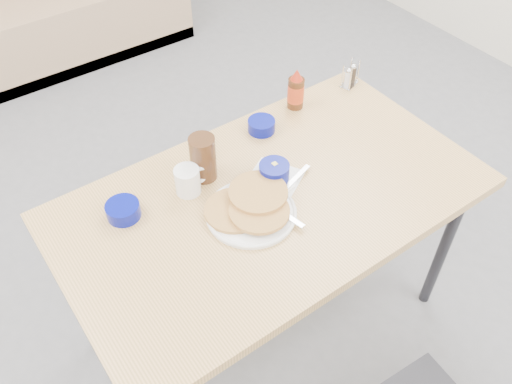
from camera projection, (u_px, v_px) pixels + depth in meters
ground at (305, 362)px, 2.18m from camera, size 6.00×6.00×0.00m
booth_bench at (37, 10)px, 3.51m from camera, size 1.90×0.56×1.22m
dining_table at (271, 208)px, 1.82m from camera, size 1.40×0.80×0.76m
pancake_plate at (251, 208)px, 1.71m from camera, size 0.29×0.29×0.05m
coffee_mug at (189, 180)px, 1.76m from camera, size 0.12×0.08×0.09m
grits_setting at (274, 174)px, 1.80m from camera, size 0.25×0.23×0.07m
creamer_bowl at (123, 210)px, 1.70m from camera, size 0.11×0.11×0.05m
butter_bowl at (261, 126)px, 1.99m from camera, size 0.10×0.10×0.05m
amber_tumbler at (203, 158)px, 1.78m from camera, size 0.11×0.11×0.16m
condiment_caddy at (350, 77)px, 2.19m from camera, size 0.10×0.07×0.10m
syrup_bottle at (296, 91)px, 2.06m from camera, size 0.06×0.06×0.17m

